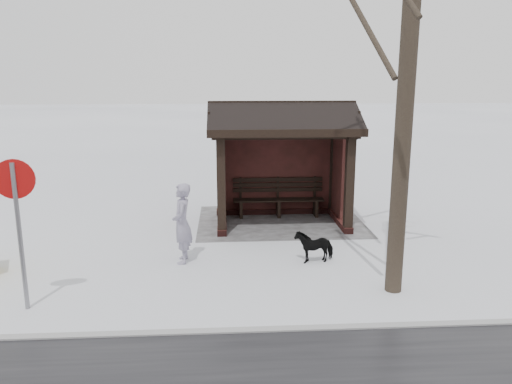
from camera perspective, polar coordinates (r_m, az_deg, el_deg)
ground at (r=12.77m, az=2.87°, el=-3.62°), size 120.00×120.00×0.00m
kerb at (r=7.71m, az=7.62°, el=-15.21°), size 120.00×0.15×0.06m
trampled_patch at (r=12.96m, az=2.77°, el=-3.33°), size 4.20×3.20×0.02m
bus_shelter at (r=12.49m, az=2.90°, el=6.16°), size 3.60×2.40×3.09m
pedestrian at (r=10.03m, az=-8.44°, el=-3.57°), size 0.40×0.60×1.62m
dog at (r=10.20m, az=6.67°, el=-6.11°), size 0.81×0.50×0.64m
road_sign at (r=8.51m, az=-25.68°, el=-1.16°), size 0.62×0.12×2.44m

